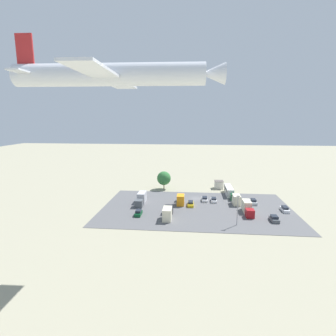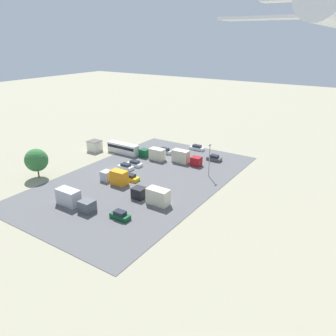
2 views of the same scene
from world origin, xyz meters
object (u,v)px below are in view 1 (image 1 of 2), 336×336
(parked_truck_3, at_px, (247,208))
(parked_truck_4, at_px, (168,213))
(parked_truck_1, at_px, (236,199))
(parked_truck_2, at_px, (181,199))
(parked_car_0, at_px, (205,199))
(shed_building, at_px, (219,185))
(parked_truck_0, at_px, (141,199))
(parked_car_5, at_px, (253,202))
(parked_car_3, at_px, (285,209))
(parked_car_1, at_px, (191,204))
(airplane, at_px, (117,75))
(bus, at_px, (229,190))
(parked_car_4, at_px, (274,219))
(parked_car_6, at_px, (138,213))
(parked_car_2, at_px, (214,200))

(parked_truck_3, distance_m, parked_truck_4, 24.59)
(parked_truck_1, relative_size, parked_truck_2, 1.10)
(parked_car_0, xyz_separation_m, parked_truck_2, (8.22, 3.88, 0.93))
(shed_building, distance_m, parked_truck_0, 35.91)
(parked_truck_3, xyz_separation_m, parked_truck_4, (23.80, 6.17, -0.02))
(parked_car_5, relative_size, parked_truck_3, 0.54)
(parked_truck_3, bearing_deg, parked_car_3, -167.08)
(parked_car_0, height_order, parked_truck_4, parked_truck_4)
(shed_building, bearing_deg, parked_car_3, 124.63)
(parked_truck_2, bearing_deg, parked_car_1, -24.68)
(parked_truck_0, relative_size, airplane, 0.29)
(parked_truck_0, bearing_deg, parked_truck_4, 129.50)
(parked_car_3, distance_m, parked_truck_3, 12.27)
(shed_building, height_order, parked_car_5, shed_building)
(bus, height_order, parked_car_4, bus)
(shed_building, xyz_separation_m, parked_truck_2, (14.72, 21.66, 0.03))
(parked_car_1, relative_size, parked_truck_1, 0.60)
(parked_car_4, bearing_deg, parked_car_0, 138.15)
(parked_truck_1, bearing_deg, parked_car_3, -24.88)
(parked_car_5, relative_size, parked_truck_4, 0.53)
(parked_car_1, xyz_separation_m, parked_truck_2, (3.37, -1.55, 0.93))
(shed_building, distance_m, parked_truck_2, 26.19)
(parked_car_1, bearing_deg, bus, 45.04)
(parked_car_6, bearing_deg, airplane, 96.96)
(parked_car_4, xyz_separation_m, parked_car_5, (2.36, -15.21, -0.01))
(shed_building, xyz_separation_m, parked_car_3, (-17.84, 25.83, -0.88))
(parked_car_4, height_order, parked_truck_3, parked_truck_3)
(parked_car_4, distance_m, parked_car_5, 15.39)
(bus, height_order, parked_truck_3, parked_truck_3)
(parked_truck_0, distance_m, parked_truck_4, 16.17)
(bus, bearing_deg, parked_truck_0, 23.26)
(parked_car_1, bearing_deg, parked_car_5, 10.57)
(parked_car_2, relative_size, parked_truck_0, 0.46)
(parked_truck_2, distance_m, parked_truck_3, 21.77)
(parked_truck_2, relative_size, parked_truck_4, 0.82)
(parked_truck_1, relative_size, parked_truck_3, 0.93)
(bus, relative_size, parked_truck_3, 1.21)
(parked_car_0, relative_size, parked_car_3, 0.93)
(parked_car_5, distance_m, parked_truck_2, 24.63)
(parked_car_5, xyz_separation_m, airplane, (32.69, 45.71, 34.32))
(parked_car_3, relative_size, parked_car_5, 0.99)
(parked_car_1, xyz_separation_m, parked_truck_3, (-17.27, 5.36, 0.95))
(parked_truck_0, bearing_deg, parked_car_1, 176.81)
(parked_car_6, bearing_deg, parked_truck_0, -82.86)
(parked_car_1, bearing_deg, airplane, -105.47)
(parked_car_5, height_order, parked_truck_0, parked_truck_0)
(parked_car_5, bearing_deg, bus, 123.45)
(parked_car_1, xyz_separation_m, parked_car_4, (-23.49, 11.27, 0.06))
(parked_car_1, bearing_deg, parked_car_4, -25.62)
(parked_truck_0, distance_m, parked_truck_1, 32.18)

